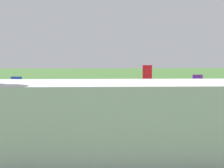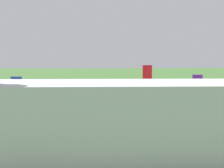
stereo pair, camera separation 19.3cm
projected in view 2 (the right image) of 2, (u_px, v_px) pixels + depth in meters
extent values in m
plane|color=#3D662D|center=(119.00, 91.00, 183.83)|extent=(800.00, 800.00, 0.00)
cube|color=#38383D|center=(119.00, 91.00, 183.83)|extent=(600.00, 29.24, 0.06)
cube|color=gray|center=(126.00, 104.00, 133.97)|extent=(440.00, 110.00, 0.05)
cube|color=#346B27|center=(116.00, 85.00, 226.69)|extent=(600.00, 80.00, 0.04)
cylinder|color=white|center=(112.00, 84.00, 183.30)|extent=(48.14, 6.76, 5.20)
cone|color=white|center=(69.00, 85.00, 183.13)|extent=(3.16, 5.03, 4.94)
cone|color=white|center=(154.00, 83.00, 183.42)|extent=(3.64, 4.53, 4.42)
cube|color=red|center=(147.00, 73.00, 182.83)|extent=(5.61, 0.68, 9.00)
cube|color=white|center=(148.00, 84.00, 177.89)|extent=(4.29, 9.13, 0.36)
cube|color=white|center=(146.00, 82.00, 188.85)|extent=(4.29, 9.13, 0.36)
cube|color=white|center=(114.00, 87.00, 172.39)|extent=(6.71, 22.18, 0.35)
cube|color=white|center=(113.00, 84.00, 194.30)|extent=(6.71, 22.18, 0.35)
cylinder|color=#23284C|center=(109.00, 91.00, 176.07)|extent=(4.59, 2.94, 2.80)
cylinder|color=#23284C|center=(110.00, 88.00, 191.01)|extent=(4.59, 2.94, 2.80)
cylinder|color=black|center=(82.00, 89.00, 183.40)|extent=(0.70, 0.70, 3.42)
cylinder|color=black|center=(117.00, 89.00, 179.55)|extent=(0.70, 0.70, 3.42)
cylinder|color=black|center=(117.00, 88.00, 187.52)|extent=(0.70, 0.70, 3.42)
cylinder|color=red|center=(112.00, 84.00, 183.26)|extent=(26.56, 6.08, 5.23)
cone|color=white|center=(190.00, 94.00, 136.30)|extent=(2.89, 3.62, 3.57)
cube|color=#591E8C|center=(197.00, 83.00, 136.03)|extent=(4.52, 0.48, 7.26)
cube|color=white|center=(224.00, 94.00, 146.30)|extent=(5.16, 17.83, 0.28)
cylinder|color=white|center=(58.00, 98.00, 127.45)|extent=(38.15, 5.62, 4.12)
cone|color=white|center=(106.00, 98.00, 129.03)|extent=(2.53, 4.00, 3.91)
cone|color=white|center=(9.00, 98.00, 125.84)|extent=(2.91, 3.61, 3.50)
cube|color=#19389E|center=(16.00, 85.00, 125.65)|extent=(4.45, 0.57, 7.13)
cube|color=white|center=(58.00, 97.00, 136.06)|extent=(5.44, 17.60, 0.28)
cube|color=white|center=(53.00, 102.00, 118.76)|extent=(5.44, 17.60, 0.28)
cylinder|color=black|center=(58.00, 105.00, 127.68)|extent=(0.63, 0.63, 1.27)
cube|color=silver|center=(171.00, 118.00, 63.76)|extent=(107.21, 19.78, 15.24)
cube|color=#334C60|center=(161.00, 107.00, 73.58)|extent=(102.92, 0.16, 5.49)
cube|color=gold|center=(40.00, 95.00, 158.24)|extent=(2.88, 2.88, 1.30)
cube|color=silver|center=(41.00, 94.00, 155.67)|extent=(3.59, 4.39, 2.20)
cylinder|color=black|center=(38.00, 96.00, 157.88)|extent=(0.62, 0.95, 0.90)
cylinder|color=black|center=(42.00, 96.00, 158.72)|extent=(0.62, 0.95, 0.90)
cylinder|color=black|center=(39.00, 97.00, 154.81)|extent=(0.62, 0.95, 0.90)
cylinder|color=black|center=(43.00, 97.00, 155.65)|extent=(0.62, 0.95, 0.90)
cube|color=silver|center=(197.00, 89.00, 193.21)|extent=(4.04, 4.40, 0.75)
cube|color=#2D333D|center=(197.00, 88.00, 193.00)|extent=(2.70, 2.78, 0.55)
cylinder|color=black|center=(197.00, 89.00, 194.87)|extent=(0.57, 0.64, 0.64)
cylinder|color=black|center=(199.00, 89.00, 193.86)|extent=(0.57, 0.64, 0.64)
cylinder|color=black|center=(195.00, 89.00, 192.63)|extent=(0.57, 0.64, 0.64)
cylinder|color=black|center=(198.00, 90.00, 191.62)|extent=(0.57, 0.64, 0.64)
cube|color=gold|center=(15.00, 91.00, 178.38)|extent=(3.07, 3.07, 1.30)
cube|color=silver|center=(18.00, 89.00, 180.68)|extent=(4.08, 4.43, 2.20)
cylinder|color=black|center=(16.00, 92.00, 177.89)|extent=(0.77, 0.91, 0.90)
cylinder|color=black|center=(13.00, 92.00, 178.98)|extent=(0.77, 0.91, 0.90)
cylinder|color=black|center=(20.00, 91.00, 180.73)|extent=(0.77, 0.91, 0.90)
cylinder|color=black|center=(18.00, 91.00, 181.82)|extent=(0.77, 0.91, 0.90)
cylinder|color=slate|center=(143.00, 84.00, 227.43)|extent=(0.10, 0.10, 1.60)
cube|color=red|center=(143.00, 82.00, 227.36)|extent=(0.60, 0.04, 0.60)
cone|color=orange|center=(136.00, 84.00, 229.23)|extent=(0.40, 0.40, 0.55)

